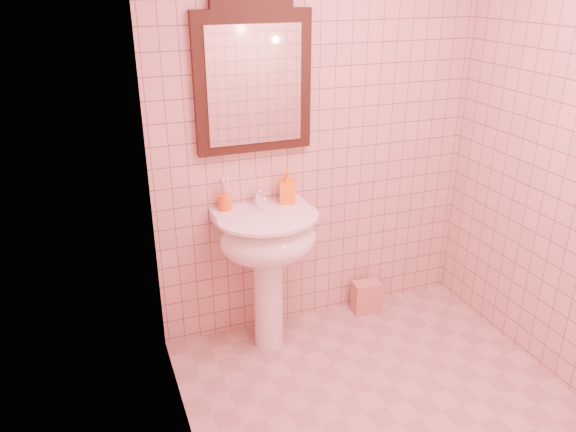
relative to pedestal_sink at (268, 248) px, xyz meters
name	(u,v)px	position (x,y,z in m)	size (l,w,h in m)	color
floor	(400,424)	(0.40, -0.87, -0.66)	(2.20, 2.20, 0.00)	tan
back_wall	(319,131)	(0.40, 0.23, 0.59)	(2.00, 0.02, 2.50)	#CB9D8E
pedestal_sink	(268,248)	(0.00, 0.00, 0.00)	(0.58, 0.58, 0.86)	white
faucet	(260,197)	(0.00, 0.14, 0.26)	(0.04, 0.16, 0.11)	white
mirror	(253,75)	(0.00, 0.20, 0.94)	(0.65, 0.06, 0.91)	black
toothbrush_cup	(225,202)	(-0.20, 0.16, 0.25)	(0.08, 0.08, 0.17)	orange
soap_dispenser	(287,186)	(0.17, 0.14, 0.30)	(0.09, 0.09, 0.20)	orange
towel	(366,297)	(0.73, 0.12, -0.55)	(0.18, 0.12, 0.22)	tan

